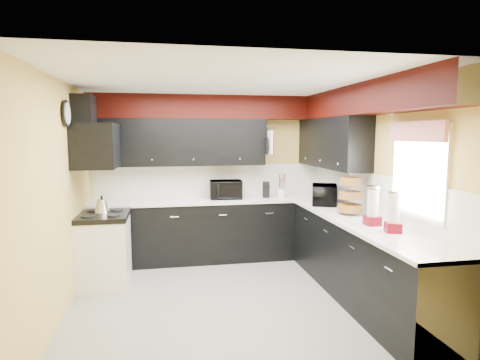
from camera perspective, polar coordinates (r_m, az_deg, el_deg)
The scene contains 35 objects.
ground at distance 4.94m, azimuth -1.56°, elevation -16.40°, with size 3.60×3.60×0.00m, color gray.
wall_back at distance 6.36m, azimuth -4.13°, elevation 0.46°, with size 3.60×0.06×2.50m, color #E0C666.
wall_right at distance 5.18m, azimuth 18.45°, elevation -1.27°, with size 0.06×3.60×2.50m, color #E0C666.
wall_left at distance 4.67m, azimuth -24.01°, elevation -2.33°, with size 0.06×3.60×2.50m, color #E0C666.
ceiling at distance 4.58m, azimuth -1.66°, elevation 13.76°, with size 3.60×3.60×0.06m, color white.
cab_back at distance 6.21m, azimuth -3.76°, elevation -7.19°, with size 3.60×0.60×0.90m, color black.
cab_right at distance 4.96m, azimuth 16.72°, elevation -11.04°, with size 0.60×3.00×0.90m, color black.
counter_back at distance 6.11m, azimuth -3.79°, elevation -2.91°, with size 3.62×0.64×0.04m, color white.
counter_right at distance 4.84m, azimuth 16.91°, elevation -5.72°, with size 0.64×3.02×0.04m, color white.
splash_back at distance 6.36m, azimuth -4.12°, elevation -0.09°, with size 3.60×0.02×0.50m, color white.
splash_right at distance 5.19m, azimuth 18.33°, elevation -1.93°, with size 0.02×3.60×0.50m, color white.
upper_back at distance 6.12m, azimuth -8.67°, elevation 5.32°, with size 2.60×0.35×0.70m, color black.
upper_right at distance 5.87m, azimuth 12.88°, elevation 5.18°, with size 0.35×1.80×0.70m, color black.
soffit_back at distance 6.16m, azimuth -4.02°, elevation 10.27°, with size 3.60×0.36×0.35m, color black.
soffit_right at distance 4.91m, azimuth 18.08°, elevation 10.91°, with size 0.36×3.24×0.35m, color black.
stove at distance 5.51m, azimuth -18.70°, elevation -9.55°, with size 0.60×0.75×0.86m, color white.
cooktop at distance 5.40m, azimuth -18.88°, elevation -4.85°, with size 0.62×0.77×0.06m, color black.
hood at distance 5.31m, azimuth -19.77°, elevation 4.61°, with size 0.50×0.78×0.55m, color black.
hood_duct at distance 5.34m, azimuth -21.35°, elevation 9.07°, with size 0.24×0.40×0.40m, color black.
window at distance 4.38m, azimuth 24.11°, elevation 1.06°, with size 0.03×0.86×0.96m, color white, non-canonical shape.
valance at distance 4.34m, azimuth 23.76°, elevation 6.32°, with size 0.04×0.88×0.20m, color red.
pan_top at distance 6.23m, azimuth 3.65°, elevation 7.24°, with size 0.03×0.22×0.40m, color black, non-canonical shape.
pan_mid at distance 6.10m, azimuth 3.93°, elevation 4.91°, with size 0.03×0.28×0.46m, color black, non-canonical shape.
pan_low at distance 6.36m, azimuth 3.34°, elevation 4.71°, with size 0.03×0.24×0.42m, color black, non-canonical shape.
cut_board at distance 5.99m, azimuth 4.32°, elevation 5.35°, with size 0.03×0.26×0.35m, color white.
baskets at distance 5.11m, azimuth 15.40°, elevation -2.07°, with size 0.27×0.27×0.50m, color brown, non-canonical shape.
clock at distance 4.86m, azimuth -23.48°, elevation 8.67°, with size 0.03×0.30×0.30m, color black, non-canonical shape.
deco_plate at distance 4.83m, azimuth 20.61°, elevation 9.99°, with size 0.03×0.24×0.24m, color white, non-canonical shape.
toaster_oven at distance 6.14m, azimuth -2.01°, elevation -1.37°, with size 0.48×0.40×0.28m, color black.
microwave at distance 5.76m, azimuth 11.92°, elevation -2.05°, with size 0.50×0.34×0.27m, color black.
utensil_crock at distance 6.28m, azimuth 5.98°, elevation -1.86°, with size 0.13×0.13×0.14m, color silver.
knife_block at distance 6.25m, azimuth 3.72°, elevation -1.44°, with size 0.11×0.15×0.23m, color black.
kettle at distance 5.48m, azimuth -19.04°, elevation -3.46°, with size 0.19×0.19×0.17m, color #B7B6BB, non-canonical shape.
dispenser_a at distance 4.57m, azimuth 18.36°, elevation -3.60°, with size 0.15×0.15×0.41m, color #630210, non-canonical shape.
dispenser_b at distance 4.31m, azimuth 21.00°, elevation -4.37°, with size 0.15×0.15×0.40m, color #670B08, non-canonical shape.
Camera 1 is at (-0.70, -4.49, 1.93)m, focal length 30.00 mm.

